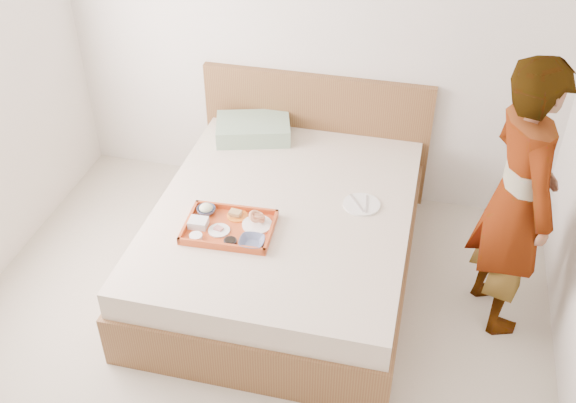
% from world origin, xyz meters
% --- Properties ---
extents(ground, '(3.50, 4.00, 0.01)m').
position_xyz_m(ground, '(0.00, 0.00, 0.00)').
color(ground, '#BCB19F').
rests_on(ground, ground).
extents(wall_back, '(3.50, 0.01, 2.60)m').
position_xyz_m(wall_back, '(0.00, 2.00, 1.30)').
color(wall_back, silver).
rests_on(wall_back, ground).
extents(bed, '(1.65, 2.00, 0.53)m').
position_xyz_m(bed, '(0.06, 1.00, 0.27)').
color(bed, brown).
rests_on(bed, ground).
extents(headboard, '(1.65, 0.06, 0.95)m').
position_xyz_m(headboard, '(0.06, 1.97, 0.47)').
color(headboard, brown).
rests_on(headboard, ground).
extents(pillow, '(0.59, 0.48, 0.12)m').
position_xyz_m(pillow, '(-0.35, 1.75, 0.59)').
color(pillow, '#8FB791').
rests_on(pillow, bed).
extents(tray, '(0.53, 0.40, 0.05)m').
position_xyz_m(tray, '(-0.20, 0.70, 0.55)').
color(tray, '#B64017').
rests_on(tray, bed).
extents(prawn_plate, '(0.19, 0.19, 0.01)m').
position_xyz_m(prawn_plate, '(-0.05, 0.77, 0.55)').
color(prawn_plate, white).
rests_on(prawn_plate, tray).
extents(navy_bowl_big, '(0.15, 0.15, 0.04)m').
position_xyz_m(navy_bowl_big, '(-0.03, 0.59, 0.56)').
color(navy_bowl_big, '#1A1E4B').
rests_on(navy_bowl_big, tray).
extents(sauce_dish, '(0.08, 0.08, 0.03)m').
position_xyz_m(sauce_dish, '(-0.15, 0.57, 0.56)').
color(sauce_dish, black).
rests_on(sauce_dish, tray).
extents(meat_plate, '(0.13, 0.13, 0.01)m').
position_xyz_m(meat_plate, '(-0.25, 0.66, 0.55)').
color(meat_plate, white).
rests_on(meat_plate, tray).
extents(bread_plate, '(0.13, 0.13, 0.01)m').
position_xyz_m(bread_plate, '(-0.18, 0.82, 0.55)').
color(bread_plate, orange).
rests_on(bread_plate, tray).
extents(salad_bowl, '(0.12, 0.12, 0.04)m').
position_xyz_m(salad_bowl, '(-0.38, 0.81, 0.56)').
color(salad_bowl, '#1A1E4B').
rests_on(salad_bowl, tray).
extents(plastic_tub, '(0.11, 0.09, 0.05)m').
position_xyz_m(plastic_tub, '(-0.38, 0.68, 0.57)').
color(plastic_tub, silver).
rests_on(plastic_tub, tray).
extents(cheese_round, '(0.08, 0.08, 0.03)m').
position_xyz_m(cheese_round, '(-0.36, 0.57, 0.56)').
color(cheese_round, white).
rests_on(cheese_round, tray).
extents(dinner_plate, '(0.28, 0.28, 0.01)m').
position_xyz_m(dinner_plate, '(0.52, 1.12, 0.54)').
color(dinner_plate, white).
rests_on(dinner_plate, bed).
extents(person, '(0.60, 0.72, 1.70)m').
position_xyz_m(person, '(1.38, 0.95, 0.85)').
color(person, silver).
rests_on(person, ground).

